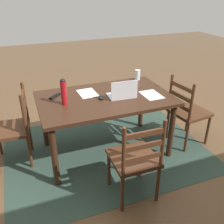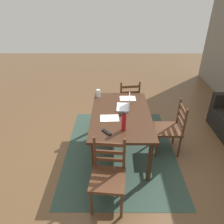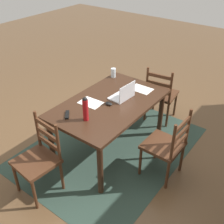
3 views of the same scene
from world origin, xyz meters
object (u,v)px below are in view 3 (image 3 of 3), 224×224
object	(u,v)px
dining_table	(110,108)
drinking_glass	(113,73)
tv_remote	(67,115)
chair_left_far	(161,95)
computer_mouse	(109,104)
water_bottle	(85,108)
chair_far_head	(166,146)
laptop	(124,94)
chair_right_near	(39,159)

from	to	relation	value
dining_table	drinking_glass	bearing A→B (deg)	-146.95
drinking_glass	tv_remote	size ratio (longest dim) A/B	0.82
tv_remote	chair_left_far	bearing A→B (deg)	33.88
computer_mouse	tv_remote	distance (m)	0.56
water_bottle	tv_remote	distance (m)	0.29
chair_left_far	water_bottle	world-z (taller)	water_bottle
chair_far_head	tv_remote	size ratio (longest dim) A/B	5.59
chair_left_far	laptop	distance (m)	0.97
chair_right_near	water_bottle	xyz separation A→B (m)	(-0.59, 0.21, 0.47)
laptop	chair_far_head	bearing A→B (deg)	76.16
chair_far_head	laptop	bearing A→B (deg)	-103.84
laptop	tv_remote	xyz separation A→B (m)	(0.75, -0.31, -0.05)
chair_left_far	laptop	bearing A→B (deg)	-7.03
laptop	drinking_glass	bearing A→B (deg)	-131.43
chair_far_head	drinking_glass	world-z (taller)	chair_far_head
chair_left_far	computer_mouse	bearing A→B (deg)	-8.37
chair_left_far	water_bottle	xyz separation A→B (m)	(1.57, -0.18, 0.47)
dining_table	water_bottle	world-z (taller)	water_bottle
chair_right_near	tv_remote	xyz separation A→B (m)	(-0.52, -0.03, 0.32)
chair_left_far	laptop	xyz separation A→B (m)	(0.89, -0.11, 0.37)
chair_far_head	computer_mouse	distance (m)	0.89
dining_table	tv_remote	world-z (taller)	tv_remote
water_bottle	chair_left_far	bearing A→B (deg)	173.62
dining_table	chair_far_head	bearing A→B (deg)	89.95
chair_left_far	laptop	size ratio (longest dim) A/B	2.85
laptop	dining_table	bearing A→B (deg)	-25.45
computer_mouse	laptop	bearing A→B (deg)	168.90
computer_mouse	dining_table	bearing A→B (deg)	-151.41
chair_right_near	laptop	bearing A→B (deg)	167.56
dining_table	tv_remote	xyz separation A→B (m)	(0.56, -0.22, 0.10)
dining_table	chair_right_near	xyz separation A→B (m)	(1.08, -0.19, -0.22)
chair_right_near	tv_remote	bearing A→B (deg)	-176.80
water_bottle	tv_remote	size ratio (longest dim) A/B	1.79
chair_left_far	drinking_glass	size ratio (longest dim) A/B	6.78
water_bottle	chair_far_head	bearing A→B (deg)	120.43
laptop	computer_mouse	size ratio (longest dim) A/B	3.33
chair_left_far	tv_remote	xyz separation A→B (m)	(1.64, -0.42, 0.32)
chair_right_near	drinking_glass	world-z (taller)	chair_right_near
chair_right_near	chair_far_head	size ratio (longest dim) A/B	1.00
chair_right_near	drinking_glass	bearing A→B (deg)	-172.73
dining_table	chair_far_head	xyz separation A→B (m)	(0.00, 0.86, -0.22)
chair_right_near	water_bottle	world-z (taller)	water_bottle
computer_mouse	tv_remote	xyz separation A→B (m)	(0.50, -0.25, -0.01)
dining_table	computer_mouse	world-z (taller)	computer_mouse
drinking_glass	computer_mouse	bearing A→B (deg)	32.50
chair_far_head	chair_right_near	bearing A→B (deg)	-44.09
chair_left_far	laptop	world-z (taller)	laptop
chair_left_far	computer_mouse	size ratio (longest dim) A/B	9.50
dining_table	chair_right_near	size ratio (longest dim) A/B	1.67
computer_mouse	chair_far_head	bearing A→B (deg)	96.27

